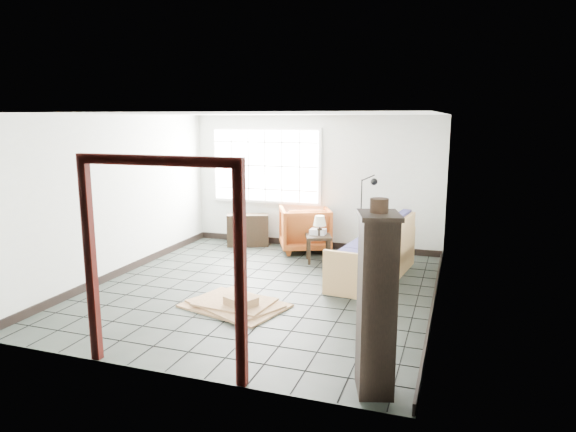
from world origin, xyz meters
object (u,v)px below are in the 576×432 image
at_px(armchair, 305,227).
at_px(side_table, 318,240).
at_px(futon_sofa, 377,257).
at_px(tall_shelf, 376,303).

distance_m(armchair, side_table, 0.83).
bearing_deg(futon_sofa, side_table, 159.17).
bearing_deg(side_table, futon_sofa, -28.41).
xyz_separation_m(armchair, side_table, (0.46, -0.68, -0.08)).
relative_size(side_table, tall_shelf, 0.33).
relative_size(armchair, tall_shelf, 0.56).
relative_size(futon_sofa, tall_shelf, 1.35).
xyz_separation_m(armchair, tall_shelf, (2.15, -4.80, 0.40)).
xyz_separation_m(futon_sofa, armchair, (-1.62, 1.31, 0.12)).
height_order(futon_sofa, armchair, futon_sofa).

